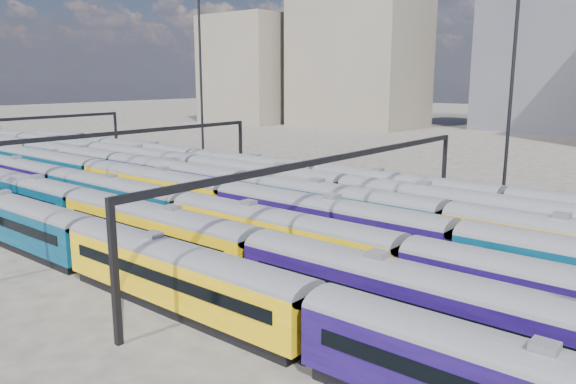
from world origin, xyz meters
The scene contains 12 objects.
ground centered at (0.00, 0.00, 0.00)m, with size 500.00×500.00×0.00m, color #443E39.
rake_0 centered at (9.07, -15.00, 2.62)m, with size 101.38×2.97×5.00m.
rake_1 centered at (10.83, -10.00, 2.74)m, with size 127.02×3.10×5.22m.
rake_2 centered at (8.33, -5.00, 2.71)m, with size 146.54×3.06×5.16m.
rake_3 centered at (-2.09, 0.00, 2.86)m, with size 132.28×3.22×5.44m.
rake_4 centered at (-5.01, 5.00, 2.85)m, with size 131.84×3.21×5.42m.
rake_5 centered at (-6.91, 10.00, 2.84)m, with size 153.73×3.21×5.42m.
rake_6 centered at (7.62, 15.00, 2.72)m, with size 146.95×3.07×5.17m.
gantry_1 centered at (-20.00, 0.00, 6.79)m, with size 0.35×40.35×8.03m.
gantry_2 centered at (10.00, 0.00, 6.79)m, with size 0.35×40.35×8.03m.
mast_1 centered at (-30.00, 22.00, 13.97)m, with size 1.40×0.50×25.60m.
mast_3 centered at (15.00, 24.00, 13.97)m, with size 1.40×0.50×25.60m.
Camera 1 is at (34.58, -35.54, 14.01)m, focal length 35.00 mm.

